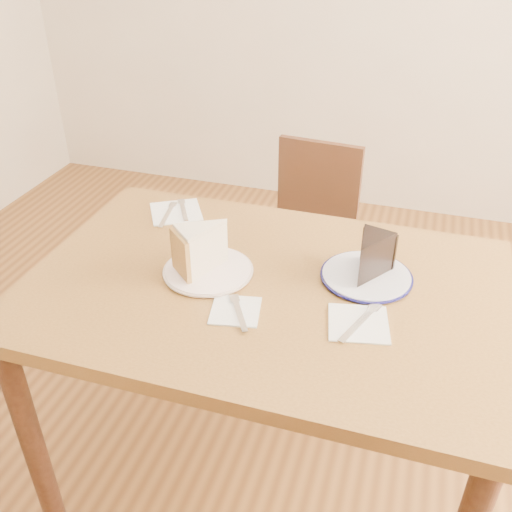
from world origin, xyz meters
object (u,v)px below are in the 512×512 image
at_px(plate_cream, 208,271).
at_px(carrot_cake, 205,248).
at_px(plate_navy, 366,276).
at_px(table, 265,314).
at_px(chocolate_cake, 369,260).
at_px(chair_far, 307,237).

distance_m(plate_cream, carrot_cake, 0.06).
bearing_deg(plate_navy, table, -157.51).
bearing_deg(carrot_cake, chocolate_cake, 54.03).
height_order(carrot_cake, chocolate_cake, carrot_cake).
xyz_separation_m(chair_far, plate_cream, (-0.10, -0.77, 0.32)).
xyz_separation_m(table, chair_far, (-0.06, 0.77, -0.21)).
height_order(table, carrot_cake, carrot_cake).
height_order(chair_far, plate_navy, chair_far).
bearing_deg(chair_far, chocolate_cake, 119.14).
bearing_deg(chocolate_cake, plate_navy, -63.16).
distance_m(carrot_cake, chocolate_cake, 0.41).
relative_size(chair_far, carrot_cake, 6.15).
bearing_deg(carrot_cake, chair_far, 124.50).
relative_size(table, chocolate_cake, 9.78).
height_order(plate_cream, chocolate_cake, chocolate_cake).
bearing_deg(plate_navy, plate_cream, -166.24).
relative_size(chair_far, chocolate_cake, 6.43).
distance_m(plate_cream, chocolate_cake, 0.41).
bearing_deg(table, plate_navy, 22.49).
height_order(chair_far, plate_cream, chair_far).
xyz_separation_m(plate_cream, plate_navy, (0.39, 0.10, 0.00)).
relative_size(chair_far, plate_cream, 3.55).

